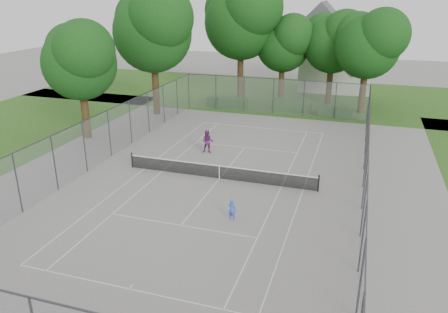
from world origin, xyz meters
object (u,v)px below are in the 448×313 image
(tennis_net, at_px, (219,172))
(house, at_px, (337,55))
(girl_player, at_px, (232,209))
(woman_player, at_px, (208,142))

(tennis_net, xyz_separation_m, house, (4.99, 30.70, 3.68))
(girl_player, height_order, woman_player, woman_player)
(girl_player, xyz_separation_m, woman_player, (-4.76, 9.37, 0.28))
(tennis_net, bearing_deg, girl_player, -64.48)
(house, distance_m, girl_player, 35.92)
(house, bearing_deg, woman_player, -105.69)
(house, xyz_separation_m, woman_player, (-7.38, -26.27, -3.31))
(tennis_net, height_order, woman_player, woman_player)
(tennis_net, height_order, house, house)
(girl_player, bearing_deg, woman_player, -51.35)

